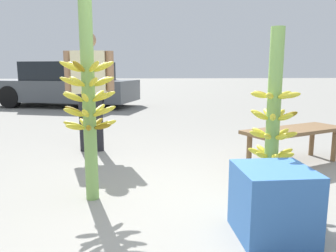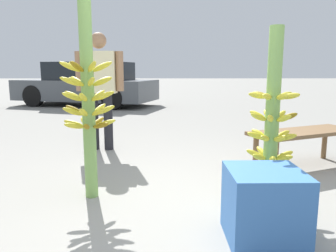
{
  "view_description": "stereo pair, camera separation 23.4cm",
  "coord_description": "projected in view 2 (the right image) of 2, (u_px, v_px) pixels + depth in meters",
  "views": [
    {
      "loc": [
        -0.35,
        -2.29,
        1.09
      ],
      "look_at": [
        -0.07,
        0.61,
        0.59
      ],
      "focal_mm": 35.0,
      "sensor_mm": 36.0,
      "label": 1
    },
    {
      "loc": [
        -0.12,
        -2.3,
        1.09
      ],
      "look_at": [
        -0.07,
        0.61,
        0.59
      ],
      "focal_mm": 35.0,
      "sensor_mm": 36.0,
      "label": 2
    }
  ],
  "objects": [
    {
      "name": "banana_stalk_left",
      "position": [
        88.0,
        99.0,
        2.71
      ],
      "size": [
        0.45,
        0.45,
        1.66
      ],
      "color": "#7AA851",
      "rests_on": "ground_plane"
    },
    {
      "name": "parked_car",
      "position": [
        87.0,
        85.0,
        10.01
      ],
      "size": [
        4.51,
        2.93,
        1.31
      ],
      "rotation": [
        0.0,
        0.0,
        1.26
      ],
      "color": "#4C5156",
      "rests_on": "ground_plane"
    },
    {
      "name": "market_bench",
      "position": [
        303.0,
        136.0,
        3.67
      ],
      "size": [
        1.35,
        0.89,
        0.42
      ],
      "rotation": [
        0.0,
        0.0,
        0.39
      ],
      "color": "brown",
      "rests_on": "ground_plane"
    },
    {
      "name": "produce_crate",
      "position": [
        264.0,
        206.0,
        2.08
      ],
      "size": [
        0.47,
        0.47,
        0.47
      ],
      "color": "#386BB2",
      "rests_on": "ground_plane"
    },
    {
      "name": "ground_plane",
      "position": [
        179.0,
        217.0,
        2.45
      ],
      "size": [
        80.0,
        80.0,
        0.0
      ],
      "primitive_type": "plane",
      "color": "gray"
    },
    {
      "name": "vendor_person",
      "position": [
        100.0,
        82.0,
        4.38
      ],
      "size": [
        0.65,
        0.22,
        1.57
      ],
      "rotation": [
        0.0,
        0.0,
        -0.06
      ],
      "color": "black",
      "rests_on": "ground_plane"
    },
    {
      "name": "banana_stalk_center",
      "position": [
        272.0,
        122.0,
        2.54
      ],
      "size": [
        0.39,
        0.39,
        1.41
      ],
      "color": "#7AA851",
      "rests_on": "ground_plane"
    }
  ]
}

